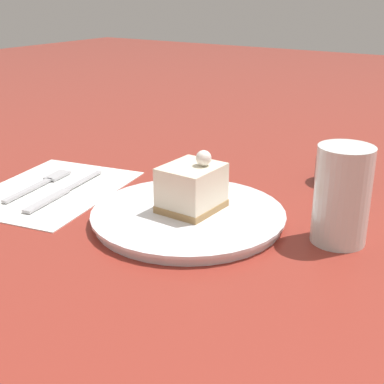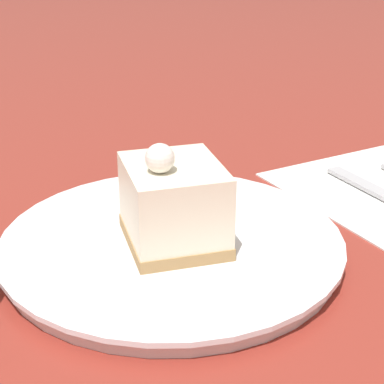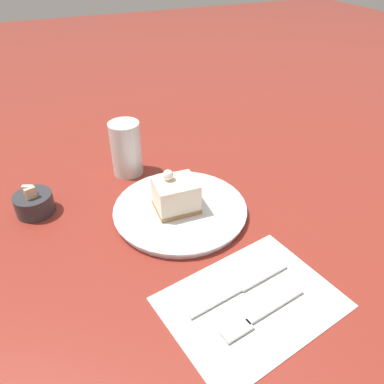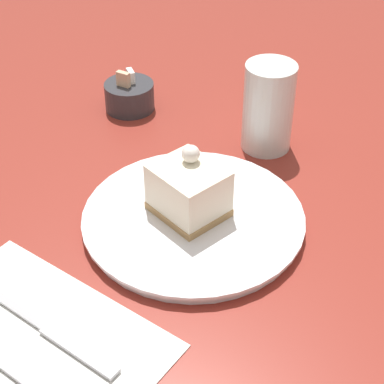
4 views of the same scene
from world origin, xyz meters
name	(u,v)px [view 2 (image 2 of 4)]	position (x,y,z in m)	size (l,w,h in m)	color
ground_plane	(137,277)	(0.00, 0.00, 0.00)	(4.00, 4.00, 0.00)	maroon
plate	(172,244)	(-0.03, -0.02, 0.01)	(0.26, 0.26, 0.02)	white
cake_slice	(174,204)	(-0.03, -0.02, 0.05)	(0.07, 0.08, 0.08)	#AD8451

